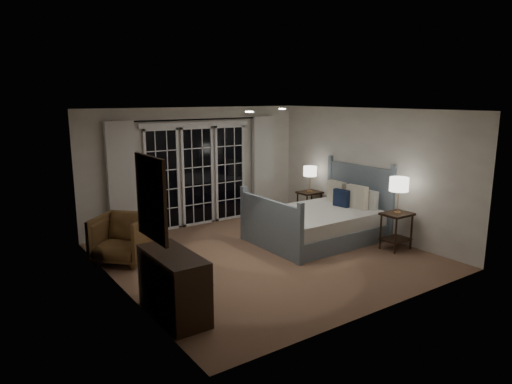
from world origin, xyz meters
TOP-DOWN VIEW (x-y plane):
  - floor at (0.00, 0.00)m, footprint 5.00×5.00m
  - ceiling at (0.00, 0.00)m, footprint 5.00×5.00m
  - wall_left at (-2.50, 0.00)m, footprint 0.02×5.00m
  - wall_right at (2.50, 0.00)m, footprint 0.02×5.00m
  - wall_back at (0.00, 2.50)m, footprint 5.00×0.02m
  - wall_front at (0.00, -2.50)m, footprint 5.00×0.02m
  - french_doors at (0.00, 2.46)m, footprint 2.50×0.04m
  - curtain_rod at (0.00, 2.40)m, footprint 3.50×0.03m
  - curtain_left at (-1.65, 2.38)m, footprint 0.55×0.10m
  - curtain_right at (1.65, 2.38)m, footprint 0.55×0.10m
  - downlight_a at (0.80, 0.60)m, footprint 0.12×0.12m
  - downlight_b at (-0.60, -0.40)m, footprint 0.12×0.12m
  - bed at (1.41, 0.18)m, footprint 2.33×1.68m
  - nightstand_left at (2.15, -1.04)m, footprint 0.52×0.42m
  - nightstand_right at (2.21, 1.38)m, footprint 0.50×0.40m
  - lamp_left at (2.15, -1.04)m, footprint 0.33×0.33m
  - lamp_right at (2.21, 1.38)m, footprint 0.29×0.29m
  - armchair at (-2.10, 1.17)m, footprint 1.21×1.21m
  - dresser at (-2.23, -1.11)m, footprint 0.49×1.16m
  - mirror at (-2.47, -1.11)m, footprint 0.05×0.85m

SIDE VIEW (x-z plane):
  - floor at x=0.00m, z-range 0.00..0.00m
  - bed at x=1.41m, z-range -0.34..1.02m
  - armchair at x=-2.10m, z-range 0.00..0.79m
  - dresser at x=-2.23m, z-range 0.00..0.82m
  - nightstand_right at x=2.21m, z-range 0.10..0.75m
  - nightstand_left at x=2.15m, z-range 0.11..0.78m
  - french_doors at x=0.00m, z-range -0.01..2.19m
  - lamp_right at x=2.21m, z-range 0.81..1.38m
  - curtain_left at x=-1.65m, z-range 0.02..2.27m
  - curtain_right at x=1.65m, z-range 0.02..2.27m
  - lamp_left at x=2.15m, z-range 0.87..1.51m
  - wall_left at x=-2.50m, z-range 0.00..2.50m
  - wall_right at x=2.50m, z-range 0.00..2.50m
  - wall_back at x=0.00m, z-range 0.00..2.50m
  - wall_front at x=0.00m, z-range 0.00..2.50m
  - mirror at x=-2.47m, z-range 1.05..2.05m
  - curtain_rod at x=0.00m, z-range 2.23..2.27m
  - downlight_a at x=0.80m, z-range 2.48..2.50m
  - downlight_b at x=-0.60m, z-range 2.48..2.50m
  - ceiling at x=0.00m, z-range 2.50..2.50m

